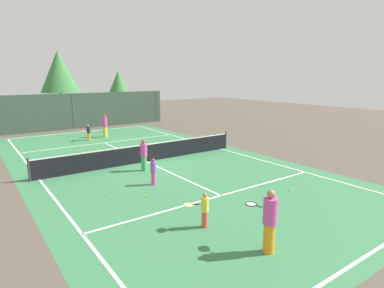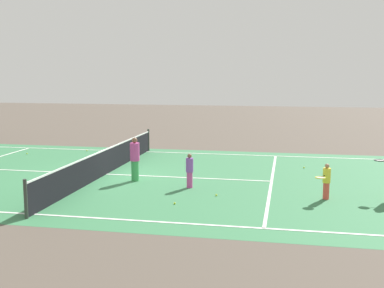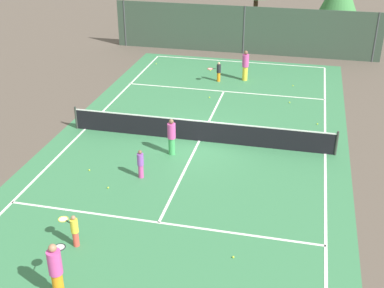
# 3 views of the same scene
# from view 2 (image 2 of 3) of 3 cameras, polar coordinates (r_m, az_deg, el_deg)

# --- Properties ---
(ground_plane) EXTENTS (80.00, 80.00, 0.00)m
(ground_plane) POSITION_cam_2_polar(r_m,az_deg,el_deg) (19.25, -10.09, -3.54)
(ground_plane) COLOR brown
(court_surface) EXTENTS (13.00, 25.00, 0.01)m
(court_surface) POSITION_cam_2_polar(r_m,az_deg,el_deg) (19.25, -10.09, -3.53)
(court_surface) COLOR #387A4C
(court_surface) RESTS_ON ground_plane
(tennis_net) EXTENTS (11.90, 0.10, 1.10)m
(tennis_net) POSITION_cam_2_polar(r_m,az_deg,el_deg) (19.15, -10.13, -2.04)
(tennis_net) COLOR #333833
(tennis_net) RESTS_ON ground_plane
(player_1) EXTENTS (0.34, 0.34, 1.61)m
(player_1) POSITION_cam_2_polar(r_m,az_deg,el_deg) (17.80, -6.74, -1.74)
(player_1) COLOR #3FA559
(player_1) RESTS_ON ground_plane
(player_2) EXTENTS (0.25, 0.25, 1.19)m
(player_2) POSITION_cam_2_polar(r_m,az_deg,el_deg) (16.67, -0.29, -3.13)
(player_2) COLOR #D14799
(player_2) RESTS_ON ground_plane
(player_3) EXTENTS (0.81, 0.56, 1.13)m
(player_3) POSITION_cam_2_polar(r_m,az_deg,el_deg) (15.73, 15.52, -4.20)
(player_3) COLOR #E54C3F
(player_3) RESTS_ON ground_plane
(ball_crate) EXTENTS (0.38, 0.36, 0.43)m
(ball_crate) POSITION_cam_2_polar(r_m,az_deg,el_deg) (20.77, -12.02, -2.20)
(ball_crate) COLOR green
(ball_crate) RESTS_ON ground_plane
(tennis_ball_0) EXTENTS (0.07, 0.07, 0.07)m
(tennis_ball_0) POSITION_cam_2_polar(r_m,az_deg,el_deg) (14.73, -2.06, -6.99)
(tennis_ball_0) COLOR #CCE533
(tennis_ball_0) RESTS_ON ground_plane
(tennis_ball_1) EXTENTS (0.07, 0.07, 0.07)m
(tennis_ball_1) POSITION_cam_2_polar(r_m,az_deg,el_deg) (23.80, -8.78, -1.13)
(tennis_ball_1) COLOR #CCE533
(tennis_ball_1) RESTS_ON ground_plane
(tennis_ball_2) EXTENTS (0.07, 0.07, 0.07)m
(tennis_ball_2) POSITION_cam_2_polar(r_m,az_deg,el_deg) (20.65, 13.05, -2.72)
(tennis_ball_2) COLOR #CCE533
(tennis_ball_2) RESTS_ON ground_plane
(tennis_ball_3) EXTENTS (0.07, 0.07, 0.07)m
(tennis_ball_3) POSITION_cam_2_polar(r_m,az_deg,el_deg) (25.06, -12.28, -0.75)
(tennis_ball_3) COLOR #CCE533
(tennis_ball_3) RESTS_ON ground_plane
(tennis_ball_6) EXTENTS (0.07, 0.07, 0.07)m
(tennis_ball_6) POSITION_cam_2_polar(r_m,az_deg,el_deg) (24.88, -18.86, -1.08)
(tennis_ball_6) COLOR #CCE533
(tennis_ball_6) RESTS_ON ground_plane
(tennis_ball_7) EXTENTS (0.07, 0.07, 0.07)m
(tennis_ball_7) POSITION_cam_2_polar(r_m,az_deg,el_deg) (15.70, 2.89, -6.03)
(tennis_ball_7) COLOR #CCE533
(tennis_ball_7) RESTS_ON ground_plane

